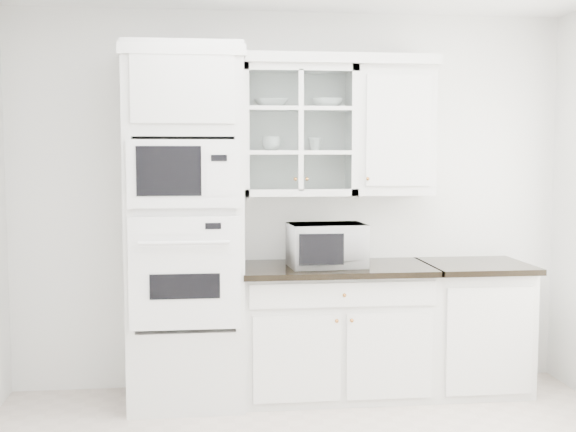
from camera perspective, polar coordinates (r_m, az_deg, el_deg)
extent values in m
cube|color=white|center=(5.23, 0.24, 1.21)|extent=(4.00, 0.02, 2.70)
cube|color=silver|center=(4.90, -8.07, -0.86)|extent=(0.76, 0.65, 2.40)
cube|color=white|center=(4.60, -8.15, -4.51)|extent=(0.70, 0.03, 0.72)
cube|color=black|center=(4.60, -8.14, -5.53)|extent=(0.44, 0.01, 0.16)
cube|color=white|center=(4.54, -8.25, 3.30)|extent=(0.70, 0.03, 0.43)
cube|color=black|center=(4.53, -9.40, 3.53)|extent=(0.40, 0.01, 0.31)
cube|color=silver|center=(5.13, 3.76, -9.18)|extent=(1.30, 0.60, 0.88)
cube|color=black|center=(5.01, 3.87, -4.16)|extent=(1.32, 0.67, 0.04)
cube|color=silver|center=(5.40, 14.39, -8.62)|extent=(0.70, 0.60, 0.88)
cube|color=black|center=(5.28, 14.64, -3.84)|extent=(0.72, 0.67, 0.04)
cube|color=silver|center=(5.08, 0.79, 6.74)|extent=(0.80, 0.33, 0.90)
cube|color=silver|center=(5.07, 0.78, 5.04)|extent=(0.74, 0.29, 0.02)
cube|color=silver|center=(5.08, 0.79, 8.43)|extent=(0.74, 0.29, 0.02)
cube|color=silver|center=(5.20, 8.23, 6.64)|extent=(0.55, 0.33, 0.90)
cube|color=white|center=(5.08, -0.37, 12.23)|extent=(2.14, 0.38, 0.07)
imported|color=white|center=(4.95, 3.03, -2.29)|extent=(0.54, 0.46, 0.30)
imported|color=white|center=(5.05, -1.34, 8.89)|extent=(0.26, 0.26, 0.06)
imported|color=white|center=(5.11, 3.13, 8.88)|extent=(0.22, 0.22, 0.07)
imported|color=white|center=(5.06, -1.32, 5.74)|extent=(0.13, 0.13, 0.10)
imported|color=white|center=(5.10, 2.16, 5.69)|extent=(0.12, 0.12, 0.10)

